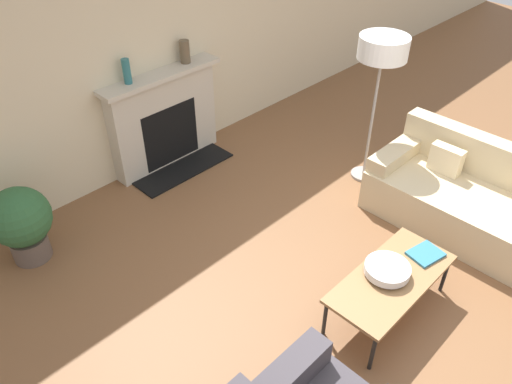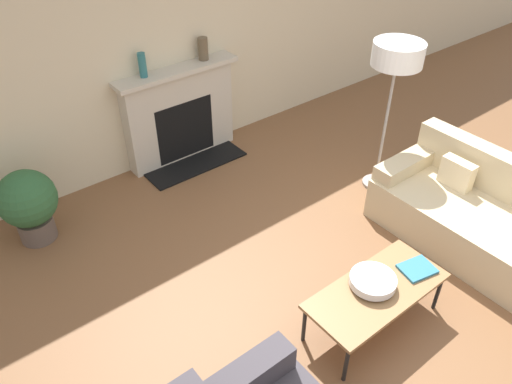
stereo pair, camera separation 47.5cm
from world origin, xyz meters
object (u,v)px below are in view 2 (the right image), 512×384
floor_lamp (397,62)px  mantel_vase_center_left (203,49)px  bowl (373,281)px  fireplace (181,115)px  couch (489,223)px  coffee_table (377,292)px  book (417,269)px  mantel_vase_left (142,65)px  potted_plant (28,203)px

floor_lamp → mantel_vase_center_left: floor_lamp is taller
bowl → mantel_vase_center_left: (0.52, 3.07, 0.78)m
fireplace → couch: size_ratio=0.71×
coffee_table → floor_lamp: (1.52, 1.27, 1.06)m
fireplace → coffee_table: (-0.14, -3.10, -0.17)m
fireplace → book: bearing=-85.2°
mantel_vase_center_left → coffee_table: bearing=-99.4°
couch → mantel_vase_left: (-1.75, 3.16, 0.94)m
fireplace → coffee_table: bearing=-92.7°
bowl → potted_plant: potted_plant is taller
couch → bowl: bearing=-93.7°
fireplace → coffee_table: size_ratio=1.26×
couch → mantel_vase_center_left: (-1.00, 3.16, 0.94)m
couch → floor_lamp: bearing=179.8°
bowl → couch: bearing=-3.7°
mantel_vase_left → potted_plant: bearing=-165.2°
mantel_vase_left → couch: bearing=-61.1°
couch → coffee_table: 1.52m
fireplace → book: (0.26, -3.16, -0.13)m
bowl → mantel_vase_left: size_ratio=1.39×
bowl → floor_lamp: bearing=38.6°
mantel_vase_left → potted_plant: (-1.53, -0.40, -0.82)m
floor_lamp → couch: bearing=-90.2°
fireplace → floor_lamp: 2.46m
fireplace → mantel_vase_center_left: mantel_vase_center_left is taller
potted_plant → book: bearing=-52.0°
fireplace → bowl: 3.06m
coffee_table → book: size_ratio=3.79×
couch → mantel_vase_center_left: mantel_vase_center_left is taller
fireplace → coffee_table: 3.11m
coffee_table → fireplace: bearing=87.3°
book → mantel_vase_left: 3.35m
coffee_table → potted_plant: bearing=122.9°
floor_lamp → mantel_vase_center_left: (-1.00, 1.85, -0.19)m
mantel_vase_left → potted_plant: mantel_vase_left is taller
fireplace → coffee_table: fireplace is taller
mantel_vase_center_left → potted_plant: mantel_vase_center_left is taller
floor_lamp → mantel_vase_center_left: 2.11m
fireplace → couch: fireplace is taller
potted_plant → fireplace: bearing=11.5°
coffee_table → mantel_vase_center_left: size_ratio=4.63×
potted_plant → coffee_table: bearing=-57.1°
fireplace → mantel_vase_center_left: bearing=2.2°
potted_plant → floor_lamp: bearing=-23.8°
mantel_vase_left → bowl: bearing=-85.8°
floor_lamp → potted_plant: floor_lamp is taller
book → floor_lamp: 2.01m
book → floor_lamp: size_ratio=0.19×
fireplace → potted_plant: bearing=-168.5°
couch → potted_plant: size_ratio=2.73×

